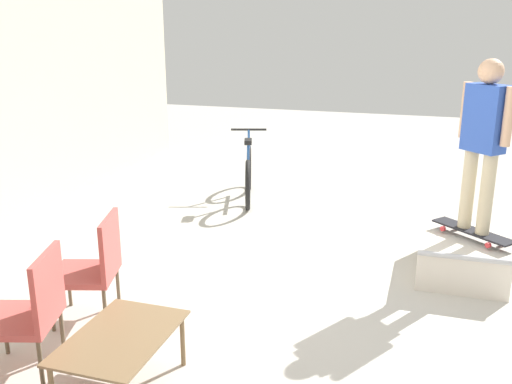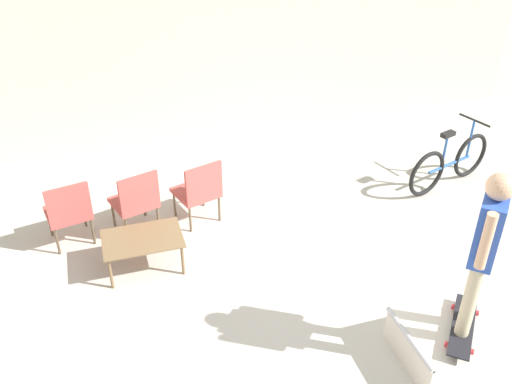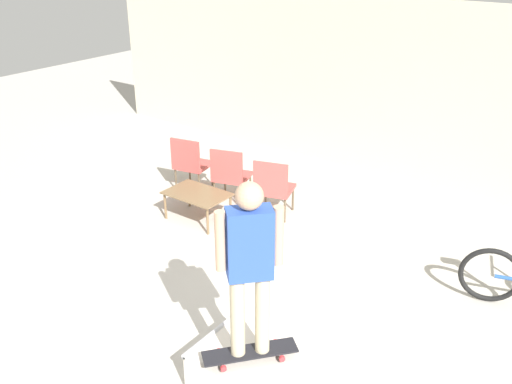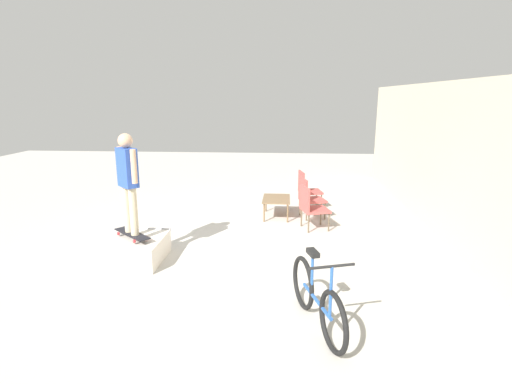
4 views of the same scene
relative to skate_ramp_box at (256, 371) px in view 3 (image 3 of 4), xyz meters
name	(u,v)px [view 3 (image 3 of 4)]	position (x,y,z in m)	size (l,w,h in m)	color
ground_plane	(219,278)	(-1.48, 1.23, -0.20)	(24.00, 24.00, 0.00)	#B7B2A8
house_wall_back	(378,89)	(-1.48, 5.48, 1.30)	(12.00, 0.06, 3.00)	beige
skate_ramp_box	(256,371)	(0.00, 0.00, 0.00)	(1.08, 0.84, 0.42)	silver
skateboard_on_ramp	(250,352)	(-0.01, -0.08, 0.28)	(0.71, 0.79, 0.07)	black
person_skater	(250,258)	(-0.01, -0.08, 1.26)	(0.42, 0.44, 1.66)	#C6B793
coffee_table	(197,196)	(-2.74, 2.27, 0.19)	(0.93, 0.62, 0.44)	brown
patio_chair_left	(190,162)	(-3.53, 3.00, 0.31)	(0.61, 0.61, 0.93)	brown
patio_chair_center	(230,173)	(-2.71, 3.01, 0.31)	(0.65, 0.65, 0.93)	brown
patio_chair_right	(273,186)	(-1.89, 3.01, 0.31)	(0.65, 0.65, 0.93)	brown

